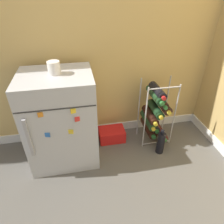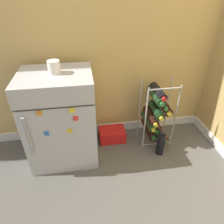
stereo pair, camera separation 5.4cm
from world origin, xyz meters
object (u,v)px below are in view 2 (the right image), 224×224
(mini_fridge, at_px, (61,119))
(loose_bottle_floor, at_px, (161,144))
(fridge_top_cup, at_px, (54,67))
(soda_box, at_px, (112,134))
(wine_rack, at_px, (155,113))

(mini_fridge, height_order, loose_bottle_floor, mini_fridge)
(fridge_top_cup, distance_m, loose_bottle_floor, 1.14)
(mini_fridge, height_order, soda_box, mini_fridge)
(soda_box, bearing_deg, loose_bottle_floor, -32.63)
(wine_rack, bearing_deg, fridge_top_cup, -176.12)
(soda_box, relative_size, fridge_top_cup, 2.71)
(wine_rack, distance_m, fridge_top_cup, 1.00)
(wine_rack, relative_size, loose_bottle_floor, 2.49)
(wine_rack, height_order, loose_bottle_floor, wine_rack)
(fridge_top_cup, height_order, loose_bottle_floor, fridge_top_cup)
(mini_fridge, bearing_deg, loose_bottle_floor, -8.60)
(wine_rack, height_order, soda_box, wine_rack)
(soda_box, xyz_separation_m, loose_bottle_floor, (0.42, -0.27, 0.05))
(wine_rack, distance_m, loose_bottle_floor, 0.29)
(soda_box, xyz_separation_m, fridge_top_cup, (-0.44, -0.13, 0.79))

